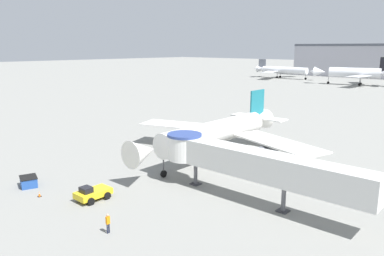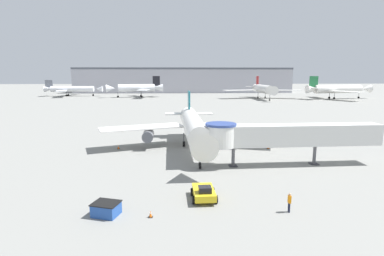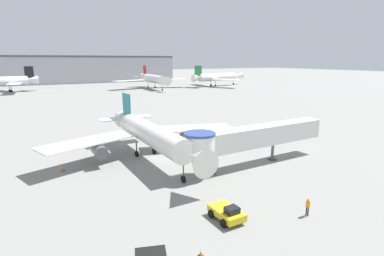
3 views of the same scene
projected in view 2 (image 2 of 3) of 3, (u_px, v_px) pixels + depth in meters
The scene contains 14 objects.
ground_plane at pixel (198, 150), 49.12m from camera, with size 800.00×800.00×0.00m, color gray.
main_airplane at pixel (193, 126), 49.09m from camera, with size 31.73×29.18×9.05m.
jet_bridge at pixel (282, 135), 40.04m from camera, with size 23.81×4.09×5.86m.
pushback_tug_yellow at pixel (204, 192), 29.25m from camera, with size 2.48×3.73×1.62m.
service_container_blue at pixel (106, 209), 26.00m from camera, with size 2.69×2.40×1.16m.
traffic_cone_apron_front at pixel (150, 214), 25.67m from camera, with size 0.37×0.37×0.61m.
traffic_cone_starboard_wing at pixel (268, 147), 49.76m from camera, with size 0.45×0.45×0.74m.
traffic_cone_port_wing at pixel (118, 147), 49.64m from camera, with size 0.43×0.43×0.71m.
ground_crew_marshaller at pixel (289, 201), 26.51m from camera, with size 0.24×0.36×1.80m.
background_jet_black_tail at pixel (137, 88), 168.01m from camera, with size 31.49×30.61×11.81m.
background_jet_red_tail at pixel (263, 89), 156.14m from camera, with size 42.05×37.09×11.80m.
background_jet_gray_tail at pixel (71, 89), 176.81m from camera, with size 33.81×33.59×9.51m.
background_jet_green_tail at pixel (337, 89), 155.56m from camera, with size 37.85×36.39×11.78m.
terminal_building at pixel (184, 80), 219.84m from camera, with size 152.86×27.67×17.53m.
Camera 2 is at (-3.35, -47.66, 12.01)m, focal length 28.00 mm.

